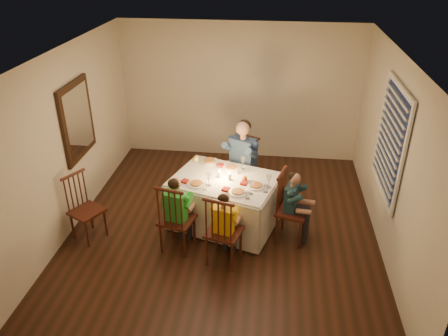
# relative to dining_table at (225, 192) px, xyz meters

# --- Properties ---
(ground) EXTENTS (5.00, 5.00, 0.00)m
(ground) POSITION_rel_dining_table_xyz_m (0.00, -0.09, -0.56)
(ground) COLOR black
(ground) RESTS_ON ground
(wall_left) EXTENTS (0.02, 5.00, 2.60)m
(wall_left) POSITION_rel_dining_table_xyz_m (-2.25, -0.09, 0.74)
(wall_left) COLOR beige
(wall_left) RESTS_ON ground
(wall_right) EXTENTS (0.02, 5.00, 2.60)m
(wall_right) POSITION_rel_dining_table_xyz_m (2.25, -0.09, 0.74)
(wall_right) COLOR beige
(wall_right) RESTS_ON ground
(wall_back) EXTENTS (4.50, 0.02, 2.60)m
(wall_back) POSITION_rel_dining_table_xyz_m (0.00, 2.41, 0.74)
(wall_back) COLOR beige
(wall_back) RESTS_ON ground
(ceiling) EXTENTS (5.00, 5.00, 0.00)m
(ceiling) POSITION_rel_dining_table_xyz_m (0.00, -0.09, 2.04)
(ceiling) COLOR white
(ceiling) RESTS_ON wall_back
(dining_table) EXTENTS (1.75, 1.47, 0.75)m
(dining_table) POSITION_rel_dining_table_xyz_m (0.00, 0.00, 0.00)
(dining_table) COLOR silver
(dining_table) RESTS_ON ground
(chair_adult) EXTENTS (0.57, 0.56, 1.07)m
(chair_adult) POSITION_rel_dining_table_xyz_m (0.19, 0.79, -0.56)
(chair_adult) COLOR #3A1A0F
(chair_adult) RESTS_ON ground
(chair_near_left) EXTENTS (0.52, 0.50, 1.07)m
(chair_near_left) POSITION_rel_dining_table_xyz_m (-0.57, -0.67, -0.56)
(chair_near_left) COLOR #3A1A0F
(chair_near_left) RESTS_ON ground
(chair_near_right) EXTENTS (0.53, 0.52, 1.07)m
(chair_near_right) POSITION_rel_dining_table_xyz_m (0.10, -0.87, -0.56)
(chair_near_right) COLOR #3A1A0F
(chair_near_right) RESTS_ON ground
(chair_end) EXTENTS (0.52, 0.53, 1.07)m
(chair_end) POSITION_rel_dining_table_xyz_m (1.00, -0.26, -0.56)
(chair_end) COLOR #3A1A0F
(chair_end) RESTS_ON ground
(chair_extra) EXTENTS (0.54, 0.55, 1.01)m
(chair_extra) POSITION_rel_dining_table_xyz_m (-1.90, -0.59, -0.56)
(chair_extra) COLOR #3A1A0F
(chair_extra) RESTS_ON ground
(adult) EXTENTS (0.68, 0.66, 1.37)m
(adult) POSITION_rel_dining_table_xyz_m (0.19, 0.79, -0.56)
(adult) COLOR navy
(adult) RESTS_ON ground
(child_green) EXTENTS (0.46, 0.44, 1.13)m
(child_green) POSITION_rel_dining_table_xyz_m (-0.57, -0.67, -0.56)
(child_green) COLOR green
(child_green) RESTS_ON ground
(child_yellow) EXTENTS (0.42, 0.40, 1.07)m
(child_yellow) POSITION_rel_dining_table_xyz_m (0.10, -0.87, -0.56)
(child_yellow) COLOR yellow
(child_yellow) RESTS_ON ground
(child_teal) EXTENTS (0.41, 0.44, 1.08)m
(child_teal) POSITION_rel_dining_table_xyz_m (1.00, -0.26, -0.56)
(child_teal) COLOR #1A3843
(child_teal) RESTS_ON ground
(setting_adult) EXTENTS (0.32, 0.32, 0.02)m
(setting_adult) POSITION_rel_dining_table_xyz_m (0.06, 0.32, 0.23)
(setting_adult) COLOR white
(setting_adult) RESTS_ON dining_table
(setting_green) EXTENTS (0.32, 0.32, 0.02)m
(setting_green) POSITION_rel_dining_table_xyz_m (-0.38, -0.22, 0.23)
(setting_green) COLOR white
(setting_green) RESTS_ON dining_table
(setting_yellow) EXTENTS (0.32, 0.32, 0.02)m
(setting_yellow) POSITION_rel_dining_table_xyz_m (0.23, -0.38, 0.23)
(setting_yellow) COLOR white
(setting_yellow) RESTS_ON dining_table
(setting_teal) EXTENTS (0.32, 0.32, 0.02)m
(setting_teal) POSITION_rel_dining_table_xyz_m (0.47, -0.18, 0.23)
(setting_teal) COLOR white
(setting_teal) RESTS_ON dining_table
(candle_left) EXTENTS (0.06, 0.06, 0.10)m
(candle_left) POSITION_rel_dining_table_xyz_m (-0.08, 0.02, 0.27)
(candle_left) COLOR silver
(candle_left) RESTS_ON dining_table
(candle_right) EXTENTS (0.06, 0.06, 0.10)m
(candle_right) POSITION_rel_dining_table_xyz_m (0.08, -0.02, 0.27)
(candle_right) COLOR silver
(candle_right) RESTS_ON dining_table
(squash) EXTENTS (0.09, 0.09, 0.09)m
(squash) POSITION_rel_dining_table_xyz_m (-0.51, 0.48, 0.27)
(squash) COLOR #FFF343
(squash) RESTS_ON dining_table
(orange_fruit) EXTENTS (0.08, 0.08, 0.08)m
(orange_fruit) POSITION_rel_dining_table_xyz_m (0.29, -0.03, 0.26)
(orange_fruit) COLOR orange
(orange_fruit) RESTS_ON dining_table
(serving_bowl) EXTENTS (0.24, 0.24, 0.06)m
(serving_bowl) POSITION_rel_dining_table_xyz_m (-0.29, 0.44, 0.25)
(serving_bowl) COLOR white
(serving_bowl) RESTS_ON dining_table
(wall_mirror) EXTENTS (0.06, 0.95, 1.15)m
(wall_mirror) POSITION_rel_dining_table_xyz_m (-2.22, 0.21, 0.94)
(wall_mirror) COLOR black
(wall_mirror) RESTS_ON wall_left
(window_blinds) EXTENTS (0.07, 1.34, 1.54)m
(window_blinds) POSITION_rel_dining_table_xyz_m (2.21, 0.01, 0.94)
(window_blinds) COLOR black
(window_blinds) RESTS_ON wall_right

